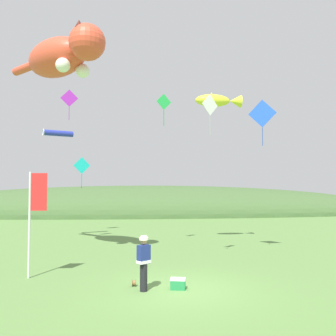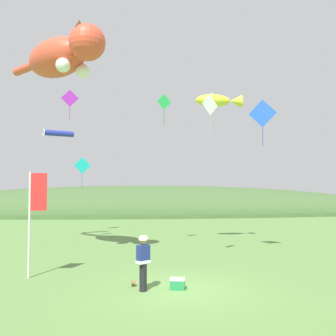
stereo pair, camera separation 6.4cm
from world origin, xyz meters
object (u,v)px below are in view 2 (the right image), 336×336
Objects in this scene: kite_diamond_teal at (82,166)px; festival_attendant at (143,261)px; kite_tube_streamer at (58,133)px; kite_diamond_violet at (70,99)px; kite_diamond_white at (210,105)px; kite_diamond_blue at (262,114)px; festival_banner_pole at (34,208)px; kite_giant_cat at (63,56)px; kite_spool at (134,283)px; picnic_cooler at (177,284)px; kite_fish_windsock at (218,101)px; kite_diamond_green at (164,102)px.

festival_attendant is at bearing -72.84° from kite_diamond_teal.
kite_tube_streamer reaches higher than festival_attendant.
kite_diamond_white is at bearing -48.56° from kite_diamond_violet.
kite_diamond_teal is at bearing 146.27° from kite_diamond_blue.
kite_giant_cat is at bearing 85.39° from festival_banner_pole.
picnic_cooler is at bearing -19.43° from kite_spool.
kite_giant_cat is at bearing -90.88° from kite_diamond_teal.
kite_tube_streamer is 12.64m from kite_diamond_blue.
kite_tube_streamer reaches higher than festival_banner_pole.
kite_fish_windsock is (4.45, 8.77, 7.36)m from festival_attendant.
kite_tube_streamer is at bearing 163.65° from kite_fish_windsock.
kite_diamond_teal is at bearing -44.50° from kite_diamond_violet.
kite_fish_windsock reaches higher than festival_attendant.
festival_banner_pole is at bearing -141.77° from kite_fish_windsock.
kite_giant_cat is 10.01m from kite_diamond_blue.
kite_giant_cat is 2.63× the size of kite_diamond_violet.
festival_banner_pole is (-4.02, 2.10, 1.61)m from festival_attendant.
kite_diamond_white is (-1.41, -4.69, -1.32)m from kite_fish_windsock.
kite_tube_streamer is at bearing 150.81° from kite_diamond_blue.
kite_diamond_violet is 1.10× the size of kite_diamond_white.
kite_giant_cat is at bearing 124.38° from kite_spool.
festival_banner_pole is at bearing 158.49° from kite_spool.
kite_diamond_violet reaches higher than kite_fish_windsock.
kite_tube_streamer is 2.82m from kite_diamond_violet.
kite_diamond_teal is (-8.09, 3.02, -3.65)m from kite_fish_windsock.
kite_tube_streamer reaches higher than picnic_cooler.
kite_diamond_blue is at bearing -66.51° from kite_fish_windsock.
kite_diamond_violet is (0.48, 1.20, 2.50)m from kite_tube_streamer.
kite_diamond_violet reaches higher than festival_banner_pole.
festival_attendant is 0.90× the size of kite_diamond_teal.
festival_banner_pole is at bearing 152.47° from festival_attendant.
kite_diamond_white is at bearing 53.31° from festival_attendant.
festival_banner_pole is 9.93m from kite_diamond_teal.
kite_spool is 13.65m from kite_tube_streamer.
festival_attendant is at bearing -27.53° from festival_banner_pole.
kite_giant_cat is (-3.74, 5.64, 8.63)m from festival_attendant.
kite_diamond_blue reaches higher than festival_banner_pole.
kite_diamond_violet reaches higher than kite_diamond_blue.
kite_diamond_green is at bearing 49.10° from festival_banner_pole.
kite_diamond_violet is at bearing 93.34° from festival_banner_pole.
kite_diamond_green is (-4.61, 2.82, 1.11)m from kite_diamond_blue.
kite_spool is at bearing -66.25° from kite_tube_streamer.
kite_diamond_blue is 1.11× the size of kite_diamond_violet.
kite_diamond_white is at bearing -42.59° from kite_tube_streamer.
kite_fish_windsock is 9.38m from kite_diamond_teal.
kite_diamond_white is (3.35, 3.44, 6.88)m from kite_spool.
kite_giant_cat reaches higher than picnic_cooler.
kite_diamond_violet is (-5.77, 12.65, 9.01)m from picnic_cooler.
kite_diamond_teal is 0.87× the size of kite_diamond_blue.
picnic_cooler is 11.29m from kite_diamond_green.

